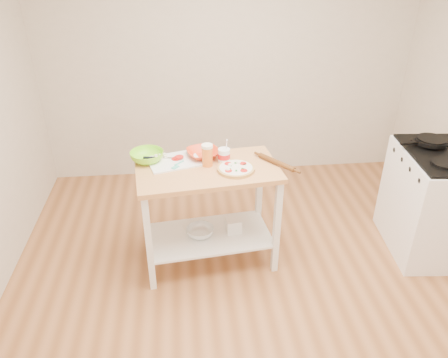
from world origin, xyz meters
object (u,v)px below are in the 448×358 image
beer_pint (207,155)px  shelf_glass_bowl (200,232)px  knife (155,158)px  green_bowl (147,156)px  pizza (236,168)px  cutting_board (174,161)px  spatula (177,165)px  orange_bowl (203,153)px  gas_stove (438,202)px  shelf_bin (233,225)px  skillet (431,141)px  yogurt_tub (224,156)px  rolling_pin (277,163)px  prep_island (208,196)px

beer_pint → shelf_glass_bowl: beer_pint is taller
knife → green_bowl: 0.07m
pizza → cutting_board: pizza is taller
green_bowl → shelf_glass_bowl: bearing=-23.0°
knife → beer_pint: beer_pint is taller
spatula → orange_bowl: bearing=-11.0°
knife → green_bowl: size_ratio=1.02×
gas_stove → shelf_bin: 1.78m
gas_stove → green_bowl: 2.50m
beer_pint → shelf_glass_bowl: (-0.08, -0.05, -0.69)m
cutting_board → spatula: cutting_board is taller
skillet → yogurt_tub: size_ratio=2.01×
yogurt_tub → orange_bowl: bearing=145.7°
skillet → cutting_board: size_ratio=0.89×
beer_pint → pizza: bearing=-26.3°
gas_stove → yogurt_tub: 1.91m
beer_pint → shelf_bin: beer_pint is taller
spatula → cutting_board: bearing=62.2°
cutting_board → green_bowl: size_ratio=1.75×
orange_bowl → beer_pint: (0.02, -0.15, 0.06)m
orange_bowl → shelf_glass_bowl: orange_bowl is taller
orange_bowl → yogurt_tub: 0.19m
skillet → knife: skillet is taller
gas_stove → rolling_pin: 1.50m
gas_stove → skillet: 0.54m
spatula → orange_bowl: size_ratio=0.55×
pizza → orange_bowl: (-0.23, 0.25, 0.02)m
green_bowl → shelf_bin: (0.68, -0.14, -0.62)m
yogurt_tub → shelf_bin: (0.07, -0.06, -0.64)m
gas_stove → beer_pint: size_ratio=6.26×
knife → green_bowl: green_bowl is taller
orange_bowl → green_bowl: 0.45m
gas_stove → rolling_pin: (-1.44, 0.01, 0.45)m
prep_island → knife: knife is taller
skillet → beer_pint: size_ratio=2.35×
green_bowl → shelf_glass_bowl: 0.78m
prep_island → spatula: bearing=168.6°
orange_bowl → rolling_pin: (0.56, -0.19, -0.01)m
prep_island → cutting_board: cutting_board is taller
spatula → yogurt_tub: (0.37, 0.04, 0.04)m
shelf_glass_bowl → shelf_bin: (0.29, 0.03, 0.03)m
skillet → shelf_bin: 1.80m
yogurt_tub → shelf_bin: bearing=-38.0°
pizza → spatula: pizza is taller
spatula → rolling_pin: (0.78, -0.05, 0.00)m
green_bowl → rolling_pin: green_bowl is taller
gas_stove → prep_island: bearing=-175.7°
pizza → rolling_pin: bearing=9.6°
cutting_board → rolling_pin: (0.81, -0.13, 0.01)m
spatula → shelf_bin: (0.44, -0.02, -0.59)m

